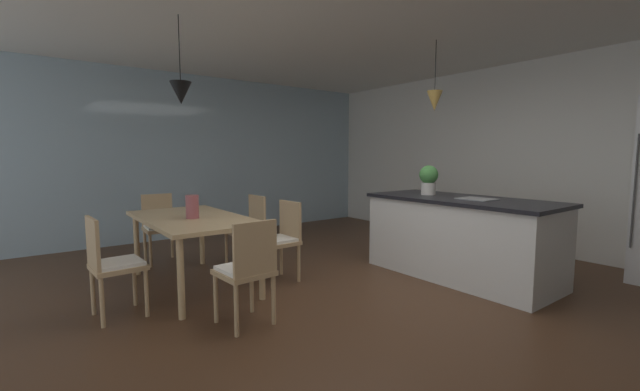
# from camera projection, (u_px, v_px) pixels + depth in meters

# --- Properties ---
(ground_plane) EXTENTS (10.00, 8.40, 0.04)m
(ground_plane) POSITION_uv_depth(u_px,v_px,m) (373.00, 303.00, 3.76)
(ground_plane) COLOR #4C301E
(wall_back_kitchen) EXTENTS (10.00, 0.12, 2.70)m
(wall_back_kitchen) POSITION_uv_depth(u_px,v_px,m) (541.00, 157.00, 5.58)
(wall_back_kitchen) COLOR white
(wall_back_kitchen) RESTS_ON ground_plane
(window_wall_left_glazing) EXTENTS (0.06, 8.40, 2.70)m
(window_wall_left_glazing) POSITION_uv_depth(u_px,v_px,m) (207.00, 157.00, 6.84)
(window_wall_left_glazing) COLOR #9EB7C6
(window_wall_left_glazing) RESTS_ON ground_plane
(dining_table) EXTENTS (1.72, 0.93, 0.74)m
(dining_table) POSITION_uv_depth(u_px,v_px,m) (193.00, 223.00, 4.13)
(dining_table) COLOR tan
(dining_table) RESTS_ON ground_plane
(chair_far_right) EXTENTS (0.42, 0.42, 0.87)m
(chair_far_right) POSITION_uv_depth(u_px,v_px,m) (281.00, 238.00, 4.35)
(chair_far_right) COLOR tan
(chair_far_right) RESTS_ON ground_plane
(chair_kitchen_end) EXTENTS (0.43, 0.43, 0.87)m
(chair_kitchen_end) POSITION_uv_depth(u_px,v_px,m) (247.00, 268.00, 3.18)
(chair_kitchen_end) COLOR tan
(chair_kitchen_end) RESTS_ON ground_plane
(chair_window_end) EXTENTS (0.42, 0.42, 0.87)m
(chair_window_end) POSITION_uv_depth(u_px,v_px,m) (160.00, 225.00, 5.13)
(chair_window_end) COLOR tan
(chair_window_end) RESTS_ON ground_plane
(chair_far_left) EXTENTS (0.41, 0.41, 0.87)m
(chair_far_left) POSITION_uv_depth(u_px,v_px,m) (248.00, 228.00, 4.96)
(chair_far_left) COLOR tan
(chair_far_left) RESTS_ON ground_plane
(chair_near_right) EXTENTS (0.42, 0.42, 0.87)m
(chair_near_right) POSITION_uv_depth(u_px,v_px,m) (112.00, 263.00, 3.34)
(chair_near_right) COLOR tan
(chair_near_right) RESTS_ON ground_plane
(kitchen_island) EXTENTS (2.08, 0.93, 0.91)m
(kitchen_island) POSITION_uv_depth(u_px,v_px,m) (460.00, 237.00, 4.48)
(kitchen_island) COLOR silver
(kitchen_island) RESTS_ON ground_plane
(pendant_over_table) EXTENTS (0.21, 0.21, 0.83)m
(pendant_over_table) POSITION_uv_depth(u_px,v_px,m) (181.00, 93.00, 3.83)
(pendant_over_table) COLOR black
(pendant_over_island_main) EXTENTS (0.18, 0.18, 0.81)m
(pendant_over_island_main) POSITION_uv_depth(u_px,v_px,m) (435.00, 101.00, 4.65)
(pendant_over_island_main) COLOR black
(potted_plant_on_island) EXTENTS (0.22, 0.22, 0.35)m
(potted_plant_on_island) POSITION_uv_depth(u_px,v_px,m) (429.00, 179.00, 4.78)
(potted_plant_on_island) COLOR beige
(potted_plant_on_island) RESTS_ON kitchen_island
(vase_on_dining_table) EXTENTS (0.13, 0.13, 0.24)m
(vase_on_dining_table) POSITION_uv_depth(u_px,v_px,m) (192.00, 207.00, 4.01)
(vase_on_dining_table) COLOR #994C51
(vase_on_dining_table) RESTS_ON dining_table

